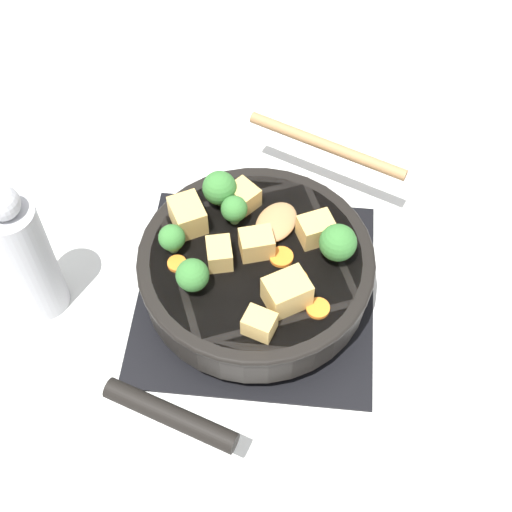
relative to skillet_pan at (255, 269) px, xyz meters
The scene contains 21 objects.
ground_plane 0.06m from the skillet_pan, 160.95° to the left, with size 2.40×2.40×0.00m, color silver.
front_burner_grate 0.05m from the skillet_pan, 160.95° to the left, with size 0.31×0.31×0.03m.
skillet_pan is the anchor object (origin of this frame).
wooden_spoon 0.14m from the skillet_pan, 157.35° to the left, with size 0.23×0.22×0.02m.
tofu_cube_center_large 0.06m from the skillet_pan, 77.82° to the right, with size 0.04×0.03×0.03m, color tan.
tofu_cube_near_handle 0.09m from the skillet_pan, 35.74° to the left, with size 0.05×0.04×0.04m, color tan.
tofu_cube_east_chunk 0.10m from the skillet_pan, 164.72° to the right, with size 0.04×0.03×0.03m, color tan.
tofu_cube_west_chunk 0.11m from the skillet_pan, ahead, with size 0.04×0.03×0.03m, color tan.
tofu_cube_back_piece 0.11m from the skillet_pan, 115.27° to the right, with size 0.05×0.04×0.04m, color tan.
tofu_cube_front_piece 0.09m from the skillet_pan, 117.81° to the left, with size 0.04×0.03×0.03m, color tan.
tofu_cube_mid_small 0.04m from the skillet_pan, behind, with size 0.04×0.03×0.03m, color tan.
broccoli_floret_near_spoon 0.11m from the skillet_pan, 146.92° to the right, with size 0.04×0.04×0.05m.
broccoli_floret_center_top 0.10m from the skillet_pan, 53.32° to the right, with size 0.04×0.04×0.05m.
broccoli_floret_east_rim 0.11m from the skillet_pan, 96.30° to the left, with size 0.05×0.05×0.05m.
broccoli_floret_west_rim 0.11m from the skillet_pan, 92.75° to the right, with size 0.03×0.03×0.04m.
broccoli_floret_north_edge 0.08m from the skillet_pan, 149.39° to the right, with size 0.03×0.03×0.04m.
carrot_slice_orange_thin 0.07m from the skillet_pan, 59.08° to the left, with size 0.03×0.03×0.01m, color orange.
carrot_slice_near_center 0.10m from the skillet_pan, 77.71° to the right, with size 0.02×0.02×0.01m, color orange.
carrot_slice_edge_slice 0.11m from the skillet_pan, 50.29° to the left, with size 0.03×0.03×0.01m, color orange.
carrot_slice_under_broccoli 0.04m from the skillet_pan, 96.96° to the left, with size 0.03×0.03×0.01m, color orange.
pepper_mill 0.28m from the skillet_pan, 82.13° to the right, with size 0.06×0.06×0.22m.
Camera 1 is at (0.50, 0.05, 0.81)m, focal length 50.00 mm.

